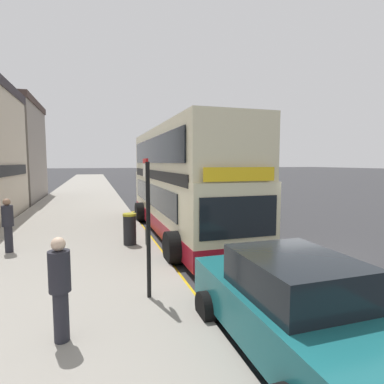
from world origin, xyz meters
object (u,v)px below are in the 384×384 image
object	(u,v)px
pedestrian_further_back	(8,223)
litter_bin	(130,229)
bus_stop_sign	(148,218)
pedestrian_waiting_near_sign	(60,285)
parked_car_teal_distant	(291,306)
parked_car_teal_far	(143,174)
double_decker_bus	(182,185)
parked_car_navy_ahead	(152,176)

from	to	relation	value
pedestrian_further_back	litter_bin	bearing A→B (deg)	-3.33
bus_stop_sign	pedestrian_waiting_near_sign	size ratio (longest dim) A/B	1.73
parked_car_teal_distant	pedestrian_waiting_near_sign	world-z (taller)	pedestrian_waiting_near_sign
bus_stop_sign	parked_car_teal_distant	xyz separation A→B (m)	(1.80, -2.53, -1.05)
pedestrian_further_back	pedestrian_waiting_near_sign	bearing A→B (deg)	-70.30
bus_stop_sign	parked_car_teal_far	xyz separation A→B (m)	(7.91, 52.95, -1.05)
double_decker_bus	litter_bin	distance (m)	3.28
bus_stop_sign	parked_car_teal_distant	world-z (taller)	bus_stop_sign
double_decker_bus	pedestrian_further_back	distance (m)	6.49
parked_car_teal_far	parked_car_teal_distant	distance (m)	55.81
bus_stop_sign	parked_car_teal_far	world-z (taller)	bus_stop_sign
bus_stop_sign	litter_bin	size ratio (longest dim) A/B	2.68
bus_stop_sign	parked_car_teal_far	size ratio (longest dim) A/B	0.71
parked_car_navy_ahead	parked_car_teal_far	size ratio (longest dim) A/B	1.00
parked_car_teal_far	litter_bin	size ratio (longest dim) A/B	3.80
bus_stop_sign	parked_car_teal_distant	distance (m)	3.28
double_decker_bus	parked_car_teal_far	size ratio (longest dim) A/B	2.58
bus_stop_sign	litter_bin	bearing A→B (deg)	89.00
litter_bin	double_decker_bus	bearing A→B (deg)	35.86
bus_stop_sign	parked_car_teal_far	bearing A→B (deg)	81.50
double_decker_bus	litter_bin	size ratio (longest dim) A/B	9.83
pedestrian_waiting_near_sign	double_decker_bus	bearing A→B (deg)	60.93
parked_car_navy_ahead	pedestrian_further_back	xyz separation A→B (m)	(-11.51, -37.86, 0.29)
bus_stop_sign	parked_car_navy_ahead	size ratio (longest dim) A/B	0.71
pedestrian_waiting_near_sign	parked_car_navy_ahead	bearing A→B (deg)	77.86
bus_stop_sign	pedestrian_further_back	world-z (taller)	bus_stop_sign
parked_car_teal_far	litter_bin	bearing A→B (deg)	-97.09
parked_car_teal_far	litter_bin	distance (m)	49.19
parked_car_navy_ahead	parked_car_teal_distant	distance (m)	45.38
parked_car_teal_far	parked_car_teal_distant	size ratio (longest dim) A/B	1.00
parked_car_teal_far	pedestrian_further_back	world-z (taller)	pedestrian_further_back
bus_stop_sign	pedestrian_further_back	distance (m)	5.98
parked_car_navy_ahead	pedestrian_waiting_near_sign	distance (m)	44.74
parked_car_navy_ahead	pedestrian_further_back	distance (m)	39.57
parked_car_teal_far	pedestrian_further_back	bearing A→B (deg)	-101.47
double_decker_bus	bus_stop_sign	xyz separation A→B (m)	(-2.49, -6.13, -0.21)
parked_car_navy_ahead	parked_car_teal_far	xyz separation A→B (m)	(0.13, 10.48, 0.00)
parked_car_teal_far	pedestrian_waiting_near_sign	size ratio (longest dim) A/B	2.45
double_decker_bus	pedestrian_further_back	world-z (taller)	double_decker_bus
double_decker_bus	parked_car_teal_far	bearing A→B (deg)	83.40
bus_stop_sign	litter_bin	world-z (taller)	bus_stop_sign
bus_stop_sign	pedestrian_waiting_near_sign	distance (m)	2.21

